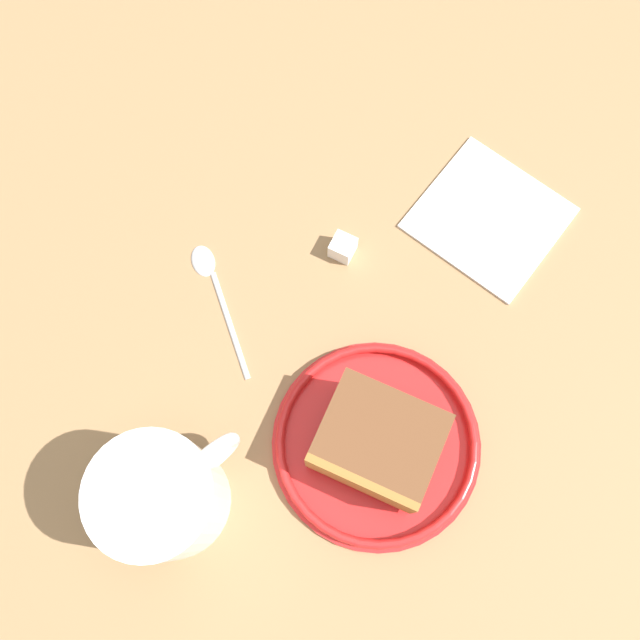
% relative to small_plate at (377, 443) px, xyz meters
% --- Properties ---
extents(ground_plane, '(1.58, 1.58, 0.04)m').
position_rel_small_plate_xyz_m(ground_plane, '(0.11, 0.05, -0.03)').
color(ground_plane, '#936D47').
extents(small_plate, '(0.17, 0.17, 0.02)m').
position_rel_small_plate_xyz_m(small_plate, '(0.00, 0.00, 0.00)').
color(small_plate, red).
rests_on(small_plate, ground_plane).
extents(cake_slice, '(0.11, 0.11, 0.05)m').
position_rel_small_plate_xyz_m(cake_slice, '(-0.00, 0.00, 0.03)').
color(cake_slice, '#9E662D').
rests_on(cake_slice, small_plate).
extents(tea_mug, '(0.09, 0.11, 0.10)m').
position_rel_small_plate_xyz_m(tea_mug, '(0.05, 0.16, 0.04)').
color(tea_mug, white).
rests_on(tea_mug, ground_plane).
extents(teaspoon, '(0.13, 0.04, 0.01)m').
position_rel_small_plate_xyz_m(teaspoon, '(0.19, 0.04, -0.00)').
color(teaspoon, silver).
rests_on(teaspoon, ground_plane).
extents(folded_napkin, '(0.15, 0.15, 0.01)m').
position_rel_small_plate_xyz_m(folded_napkin, '(0.11, -0.20, -0.00)').
color(folded_napkin, white).
rests_on(folded_napkin, ground_plane).
extents(sugar_cube, '(0.03, 0.03, 0.02)m').
position_rel_small_plate_xyz_m(sugar_cube, '(0.15, -0.07, 0.00)').
color(sugar_cube, white).
rests_on(sugar_cube, ground_plane).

